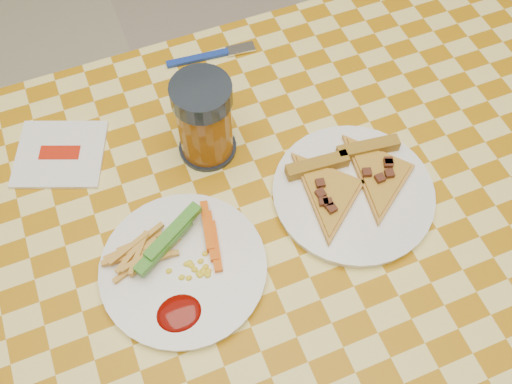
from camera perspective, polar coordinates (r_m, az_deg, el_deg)
ground at (r=1.54m, az=0.06°, el=-17.42°), size 8.00×8.00×0.00m
table at (r=0.89m, az=0.10°, el=-7.54°), size 1.28×0.88×0.76m
plate_left at (r=0.81m, az=-7.26°, el=-7.63°), size 0.24×0.24×0.01m
plate_right at (r=0.87m, az=9.67°, el=-0.16°), size 0.29×0.29×0.01m
fries_veggies at (r=0.80m, az=-8.31°, el=-6.40°), size 0.18×0.17×0.04m
pizza_slices at (r=0.87m, az=9.58°, el=1.15°), size 0.22×0.20×0.02m
drink_glass at (r=0.86m, az=-5.18°, el=7.13°), size 0.09×0.09×0.15m
napkin at (r=0.95m, az=-18.99°, el=3.64°), size 0.17×0.17×0.01m
fork at (r=1.04m, az=-4.41°, el=13.51°), size 0.16×0.03×0.01m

